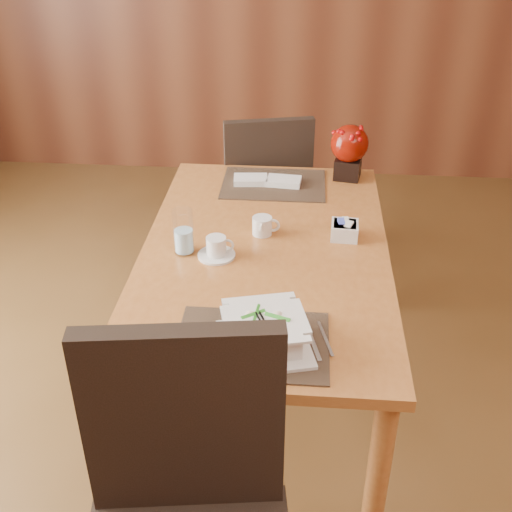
# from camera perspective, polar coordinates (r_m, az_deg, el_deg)

# --- Properties ---
(dining_table) EXTENTS (0.90, 1.50, 0.75)m
(dining_table) POSITION_cam_1_polar(r_m,az_deg,el_deg) (2.40, 0.79, -1.33)
(dining_table) COLOR #AD6730
(dining_table) RESTS_ON ground
(placemat_near) EXTENTS (0.45, 0.33, 0.01)m
(placemat_near) POSITION_cam_1_polar(r_m,az_deg,el_deg) (1.89, -0.36, -7.78)
(placemat_near) COLOR black
(placemat_near) RESTS_ON dining_table
(placemat_far) EXTENTS (0.45, 0.33, 0.01)m
(placemat_far) POSITION_cam_1_polar(r_m,az_deg,el_deg) (2.83, 1.58, 6.41)
(placemat_far) COLOR black
(placemat_far) RESTS_ON dining_table
(soup_setting) EXTENTS (0.31, 0.31, 0.10)m
(soup_setting) POSITION_cam_1_polar(r_m,az_deg,el_deg) (1.85, 0.77, -6.90)
(soup_setting) COLOR silver
(soup_setting) RESTS_ON dining_table
(coffee_cup) EXTENTS (0.14, 0.14, 0.08)m
(coffee_cup) POSITION_cam_1_polar(r_m,az_deg,el_deg) (2.29, -3.55, 0.69)
(coffee_cup) COLOR silver
(coffee_cup) RESTS_ON dining_table
(water_glass) EXTENTS (0.09, 0.09, 0.17)m
(water_glass) POSITION_cam_1_polar(r_m,az_deg,el_deg) (2.30, -6.47, 2.16)
(water_glass) COLOR silver
(water_glass) RESTS_ON dining_table
(creamer_jug) EXTENTS (0.10, 0.10, 0.07)m
(creamer_jug) POSITION_cam_1_polar(r_m,az_deg,el_deg) (2.42, 0.55, 2.70)
(creamer_jug) COLOR silver
(creamer_jug) RESTS_ON dining_table
(sugar_caddy) EXTENTS (0.11, 0.11, 0.06)m
(sugar_caddy) POSITION_cam_1_polar(r_m,az_deg,el_deg) (2.43, 7.87, 2.27)
(sugar_caddy) COLOR silver
(sugar_caddy) RESTS_ON dining_table
(berry_decor) EXTENTS (0.17, 0.17, 0.24)m
(berry_decor) POSITION_cam_1_polar(r_m,az_deg,el_deg) (2.87, 8.29, 9.43)
(berry_decor) COLOR black
(berry_decor) RESTS_ON dining_table
(napkins_far) EXTENTS (0.30, 0.11, 0.03)m
(napkins_far) POSITION_cam_1_polar(r_m,az_deg,el_deg) (2.82, 1.22, 6.71)
(napkins_far) COLOR silver
(napkins_far) RESTS_ON dining_table
(bread_plate) EXTENTS (0.14, 0.14, 0.01)m
(bread_plate) POSITION_cam_1_polar(r_m,az_deg,el_deg) (1.93, -9.86, -7.44)
(bread_plate) COLOR silver
(bread_plate) RESTS_ON dining_table
(far_chair) EXTENTS (0.53, 0.53, 0.95)m
(far_chair) POSITION_cam_1_polar(r_m,az_deg,el_deg) (3.27, 0.77, 5.80)
(far_chair) COLOR black
(far_chair) RESTS_ON ground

